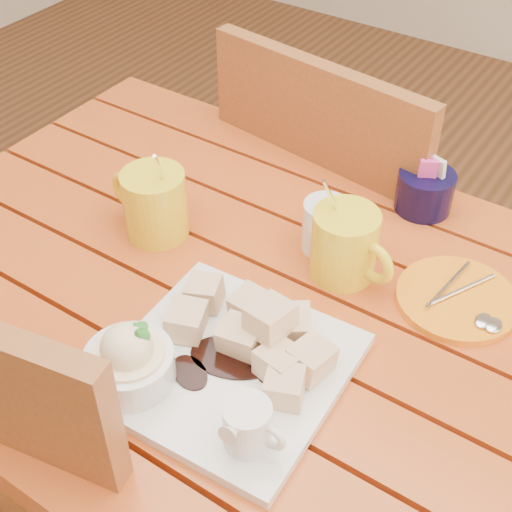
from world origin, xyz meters
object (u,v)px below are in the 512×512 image
Objects in this scene: dessert_plate at (208,360)px; coffee_mug_left at (154,202)px; coffee_mug_right at (346,244)px; table at (264,350)px; chair_far at (342,227)px; orange_saucer at (458,299)px.

coffee_mug_left reaches higher than dessert_plate.
dessert_plate is 1.85× the size of coffee_mug_right.
coffee_mug_left is (-0.24, 0.19, 0.02)m from dessert_plate.
table is 1.29× the size of chair_far.
chair_far is at bearing 129.39° from coffee_mug_right.
dessert_plate is at bearing -34.14° from coffee_mug_left.
orange_saucer is (0.21, 0.30, -0.02)m from dessert_plate.
table is 4.09× the size of dessert_plate.
orange_saucer is (0.16, 0.03, -0.05)m from coffee_mug_right.
coffee_mug_right is at bearing 79.76° from dessert_plate.
chair_far is (-0.17, 0.35, -0.28)m from coffee_mug_right.
orange_saucer is at bearing 143.79° from chair_far.
coffee_mug_right is 0.48m from chair_far.
table is at bearing 110.36° from chair_far.
chair_far is (-0.11, 0.46, -0.12)m from table.
coffee_mug_left is 0.30m from coffee_mug_right.
chair_far is (-0.12, 0.61, -0.26)m from dessert_plate.
chair_far is at bearing 78.25° from coffee_mug_left.
coffee_mug_right is (0.06, 0.11, 0.16)m from table.
table is 0.21m from coffee_mug_right.
dessert_plate is 0.27m from coffee_mug_right.
orange_saucer is (0.23, 0.15, 0.11)m from table.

